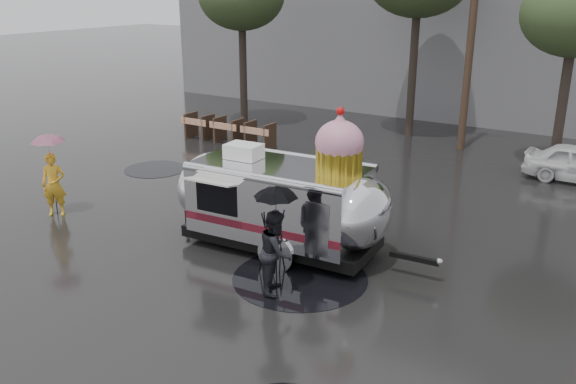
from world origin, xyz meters
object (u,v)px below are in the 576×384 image
Objects in this scene: airstream_trailer at (284,198)px; person_left at (54,185)px; person_right at (276,252)px; tripod at (271,238)px.

airstream_trailer reaches higher than person_left.
person_left is 7.50m from person_right.
tripod is (-0.62, 0.72, -0.11)m from person_right.
person_right is 0.96m from tripod.
airstream_trailer is at bearing 4.73° from person_right.
airstream_trailer is 4.99× the size of tripod.
person_left is (-6.49, -1.44, -0.41)m from airstream_trailer.
person_left is 1.28× the size of tripod.
tripod is at bearing 17.08° from person_right.
airstream_trailer is 2.14m from person_right.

